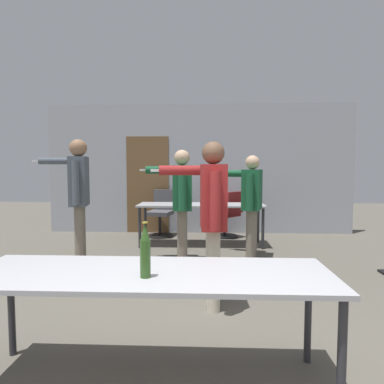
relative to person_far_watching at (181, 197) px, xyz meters
The scene contains 10 objects.
back_wall 2.48m from the person_far_watching, 85.82° to the left, with size 6.45×0.12×2.72m.
conference_table_near 2.77m from the person_far_watching, 89.88° to the right, with size 2.29×0.73×0.74m.
conference_table_far 1.30m from the person_far_watching, 77.80° to the left, with size 2.24×0.66×0.74m.
person_far_watching is the anchor object (origin of this frame).
person_right_polo 1.58m from the person_far_watching, 74.80° to the right, with size 0.78×0.63×1.65m.
person_near_casual 1.09m from the person_far_watching, 17.32° to the left, with size 0.71×0.80×1.58m.
person_center_tall 1.44m from the person_far_watching, behind, with size 0.86×0.58×1.78m.
office_chair_near_pushed 2.16m from the person_far_watching, 67.89° to the left, with size 0.69×0.68×0.92m.
office_chair_far_right 2.18m from the person_far_watching, 105.50° to the left, with size 0.55×0.60×0.94m.
beer_bottle 2.87m from the person_far_watching, 89.99° to the right, with size 0.06×0.06×0.33m.
Camera 1 is at (0.16, -1.50, 1.40)m, focal length 32.00 mm.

